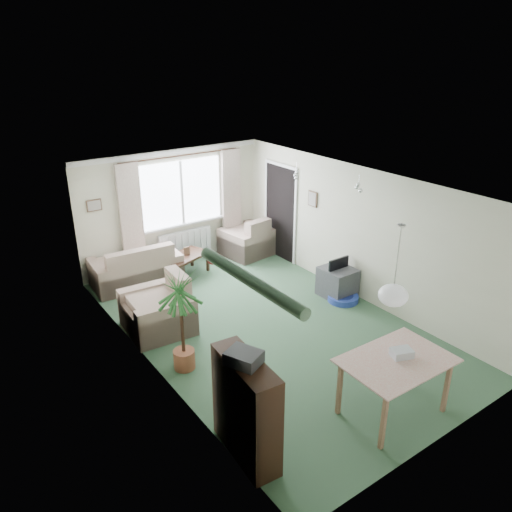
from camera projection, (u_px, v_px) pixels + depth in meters
ground at (266, 326)px, 8.25m from camera, size 6.50×6.50×0.00m
window at (181, 193)px, 10.20m from camera, size 1.80×0.03×1.30m
curtain_rod at (181, 156)px, 9.84m from camera, size 2.60×0.03×0.03m
curtain_left at (131, 215)px, 9.60m from camera, size 0.45×0.08×2.00m
curtain_right at (231, 195)px, 10.83m from camera, size 0.45×0.08×2.00m
radiator at (185, 243)px, 10.60m from camera, size 1.20×0.10×0.55m
doorway at (280, 213)px, 10.57m from camera, size 0.03×0.95×2.00m
pendant_lamp at (393, 295)px, 6.05m from camera, size 0.36×0.36×0.36m
tinsel_garland at (249, 280)px, 4.61m from camera, size 1.60×1.60×0.12m
bauble_cluster_a at (297, 172)px, 8.75m from camera, size 0.20×0.20×0.20m
bauble_cluster_b at (359, 184)px, 8.01m from camera, size 0.20×0.20×0.20m
wall_picture_back at (94, 205)px, 9.22m from camera, size 0.28×0.03×0.22m
wall_picture_right at (313, 199)px, 9.60m from camera, size 0.03×0.24×0.30m
sofa at (136, 264)px, 9.57m from camera, size 1.70×0.97×0.82m
armchair_corner at (247, 236)px, 10.91m from camera, size 1.09×1.04×0.87m
armchair_left at (157, 304)px, 7.97m from camera, size 1.04×1.09×0.92m
coffee_table at (185, 265)px, 9.98m from camera, size 1.09×0.82×0.43m
photo_frame at (187, 251)px, 9.90m from camera, size 0.12×0.04×0.16m
bookshelf at (246, 409)px, 5.45m from camera, size 0.42×1.03×1.23m
hifi_box at (244, 358)px, 5.16m from camera, size 0.40×0.43×0.14m
houseplant at (182, 321)px, 6.88m from camera, size 0.66×0.66×1.53m
dining_table at (393, 387)px, 6.16m from camera, size 1.25×0.85×0.77m
gift_box at (402, 354)px, 6.05m from camera, size 0.30×0.26×0.12m
tv_cube at (337, 282)px, 9.14m from camera, size 0.55×0.60×0.55m
pet_bed at (343, 298)px, 9.03m from camera, size 0.65×0.65×0.11m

